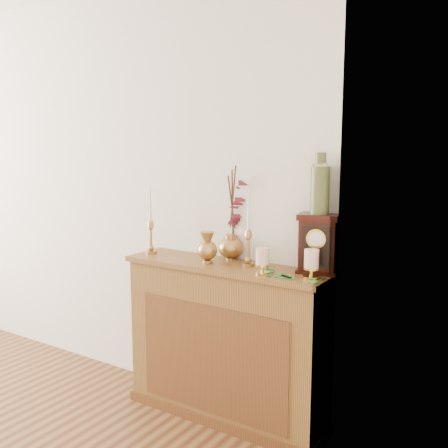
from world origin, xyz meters
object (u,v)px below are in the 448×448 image
Objects in this scene: candlestick_left at (151,232)px; candlestick_center at (248,242)px; ceramic_vase at (320,187)px; mantel_clock at (318,244)px; bud_vase at (207,248)px; ginger_jar at (236,217)px.

candlestick_left is 0.99× the size of candlestick_center.
candlestick_center reaches higher than candlestick_left.
candlestick_left is at bearing -173.93° from ceramic_vase.
mantel_clock is 0.99× the size of ceramic_vase.
bud_vase is (0.45, -0.03, -0.05)m from candlestick_left.
ginger_jar is 1.75× the size of ceramic_vase.
candlestick_left reaches higher than mantel_clock.
candlestick_center is at bearing 178.33° from mantel_clock.
candlestick_center is at bearing 17.79° from bud_vase.
ginger_jar is at bearing 174.23° from ceramic_vase.
ginger_jar is at bearing 140.53° from candlestick_center.
ceramic_vase reaches higher than candlestick_center.
candlestick_left is 1.33× the size of mantel_clock.
ginger_jar is (0.52, 0.17, 0.11)m from candlestick_left.
candlestick_left is 1.06m from mantel_clock.
ceramic_vase is (-0.00, 0.00, 0.30)m from mantel_clock.
ginger_jar reaches higher than mantel_clock.
candlestick_center is 0.23m from ginger_jar.
candlestick_center is 2.31× the size of bud_vase.
ginger_jar reaches higher than bud_vase.
ceramic_vase reaches higher than bud_vase.
ginger_jar is 1.77× the size of mantel_clock.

